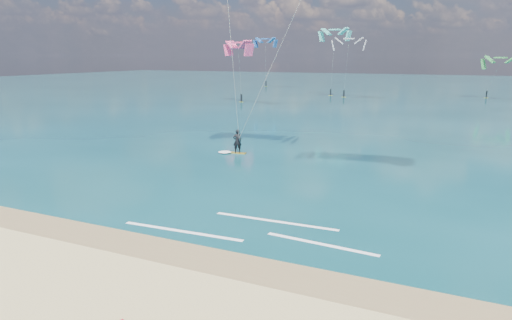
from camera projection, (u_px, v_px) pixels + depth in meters
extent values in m
plane|color=tan|center=(361.00, 129.00, 52.31)|extent=(320.00, 320.00, 0.00)
cube|color=brown|center=(180.00, 252.00, 19.52)|extent=(320.00, 2.40, 0.01)
cube|color=#0B3940|center=(418.00, 91.00, 109.03)|extent=(320.00, 200.00, 0.04)
cube|color=gold|center=(237.00, 153.00, 39.18)|extent=(1.55, 0.61, 0.07)
imported|color=black|center=(237.00, 141.00, 38.94)|extent=(0.87, 0.83, 2.01)
cylinder|color=black|center=(239.00, 139.00, 38.45)|extent=(0.61, 0.10, 0.04)
cube|color=white|center=(321.00, 244.00, 20.30)|extent=(5.24, 0.61, 0.01)
cube|color=white|center=(182.00, 231.00, 21.78)|extent=(6.36, 0.58, 0.01)
cube|color=white|center=(275.00, 221.00, 23.08)|extent=(6.54, 0.48, 0.01)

